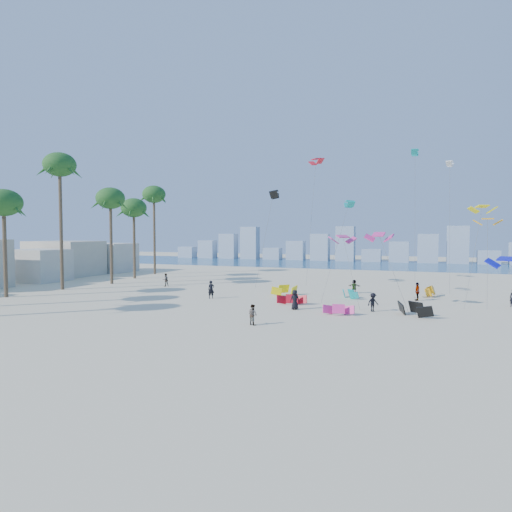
% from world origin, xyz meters
% --- Properties ---
extents(ground, '(220.00, 220.00, 0.00)m').
position_xyz_m(ground, '(0.00, 0.00, 0.00)').
color(ground, beige).
rests_on(ground, ground).
extents(ocean, '(220.00, 220.00, 0.00)m').
position_xyz_m(ocean, '(0.00, 72.00, 0.01)').
color(ocean, navy).
rests_on(ocean, ground).
extents(kitesurfer_near, '(0.80, 0.79, 1.85)m').
position_xyz_m(kitesurfer_near, '(-1.90, 15.81, 0.93)').
color(kitesurfer_near, black).
rests_on(kitesurfer_near, ground).
extents(kitesurfer_mid, '(0.93, 0.86, 1.53)m').
position_xyz_m(kitesurfer_mid, '(6.83, 5.05, 0.77)').
color(kitesurfer_mid, gray).
rests_on(kitesurfer_mid, ground).
extents(kitesurfers_far, '(39.27, 13.36, 1.84)m').
position_xyz_m(kitesurfers_far, '(10.07, 19.32, 0.84)').
color(kitesurfers_far, black).
rests_on(kitesurfers_far, ground).
extents(grounded_kites, '(17.66, 17.07, 1.06)m').
position_xyz_m(grounded_kites, '(12.56, 17.91, 0.48)').
color(grounded_kites, red).
rests_on(grounded_kites, ground).
extents(flying_kites, '(26.85, 34.72, 18.52)m').
position_xyz_m(flying_kites, '(12.99, 25.31, 11.30)').
color(flying_kites, '#E53291').
rests_on(flying_kites, ground).
extents(palm_row, '(6.95, 44.80, 16.34)m').
position_xyz_m(palm_row, '(-21.47, 16.16, 11.61)').
color(palm_row, brown).
rests_on(palm_row, ground).
extents(beachfront_buildings, '(11.50, 43.00, 6.00)m').
position_xyz_m(beachfront_buildings, '(-33.69, 20.82, 2.67)').
color(beachfront_buildings, beige).
rests_on(beachfront_buildings, ground).
extents(distant_skyline, '(85.00, 3.00, 8.40)m').
position_xyz_m(distant_skyline, '(-1.19, 82.00, 3.09)').
color(distant_skyline, '#9EADBF').
rests_on(distant_skyline, ground).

